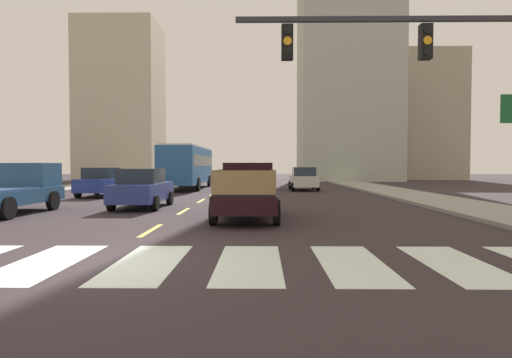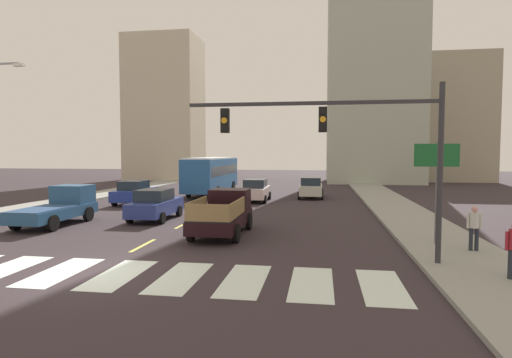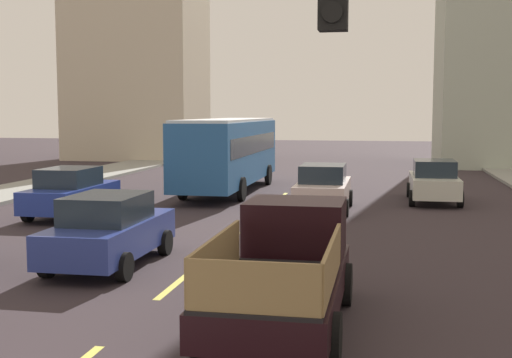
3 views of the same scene
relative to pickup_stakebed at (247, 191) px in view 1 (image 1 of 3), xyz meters
name	(u,v)px [view 1 (image 1 of 3)]	position (x,y,z in m)	size (l,w,h in m)	color
ground_plane	(96,263)	(-2.66, -7.07, -0.94)	(160.00, 160.00, 0.00)	#32292D
sidewalk_right	(406,194)	(9.39, 10.93, -0.86)	(3.51, 110.00, 0.15)	gray
sidewalk_left	(18,194)	(-14.71, 10.93, -0.86)	(3.51, 110.00, 0.15)	gray
crosswalk_stripe_4	(46,262)	(-3.64, -7.07, -0.93)	(1.21, 3.33, 0.01)	silver
crosswalk_stripe_5	(147,263)	(-1.68, -7.07, -0.93)	(1.21, 3.33, 0.01)	silver
crosswalk_stripe_6	(249,263)	(0.28, -7.07, -0.93)	(1.21, 3.33, 0.01)	silver
crosswalk_stripe_7	(352,263)	(2.24, -7.07, -0.93)	(1.21, 3.33, 0.01)	silver
crosswalk_stripe_8	(456,264)	(4.20, -7.07, -0.93)	(1.21, 3.33, 0.01)	silver
lane_dash_0	(151,230)	(-2.66, -3.07, -0.93)	(0.16, 2.40, 0.01)	#D7CF50
lane_dash_1	(183,211)	(-2.66, 1.93, -0.93)	(0.16, 2.40, 0.01)	#D7CF50
lane_dash_2	(201,201)	(-2.66, 6.93, -0.93)	(0.16, 2.40, 0.01)	#D7CF50
lane_dash_3	(212,194)	(-2.66, 11.93, -0.93)	(0.16, 2.40, 0.01)	#D7CF50
lane_dash_4	(220,190)	(-2.66, 16.93, -0.93)	(0.16, 2.40, 0.01)	#D7CF50
lane_dash_5	(226,186)	(-2.66, 21.93, -0.93)	(0.16, 2.40, 0.01)	#D7CF50
lane_dash_6	(230,184)	(-2.66, 26.93, -0.93)	(0.16, 2.40, 0.01)	#D7CF50
lane_dash_7	(233,182)	(-2.66, 31.93, -0.93)	(0.16, 2.40, 0.01)	#D7CF50
pickup_stakebed	(247,191)	(0.00, 0.00, 0.00)	(2.18, 5.20, 1.96)	black
pickup_dark	(14,189)	(-9.13, 1.21, -0.02)	(2.18, 5.20, 1.96)	#274F7A
city_bus	(188,164)	(-5.29, 18.01, 1.02)	(2.72, 10.80, 3.32)	#265994
sedan_near_right	(304,179)	(3.63, 16.21, -0.08)	(2.02, 4.40, 1.72)	beige
sedan_near_left	(102,182)	(-9.03, 10.02, -0.08)	(2.02, 4.40, 1.72)	navy
sedan_mid	(142,188)	(-4.71, 3.31, -0.08)	(2.02, 4.40, 1.72)	navy
sedan_far	(246,180)	(-0.55, 13.10, -0.08)	(2.02, 4.40, 1.72)	beige
traffic_signal_gantry	(470,70)	(5.57, -4.71, 3.24)	(8.45, 0.27, 6.00)	#2D2D33
block_mid_left	(121,102)	(-17.25, 37.99, 8.88)	(9.65, 7.41, 19.64)	beige
block_mid_right	(419,119)	(21.98, 42.94, 7.29)	(8.57, 11.47, 16.46)	tan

